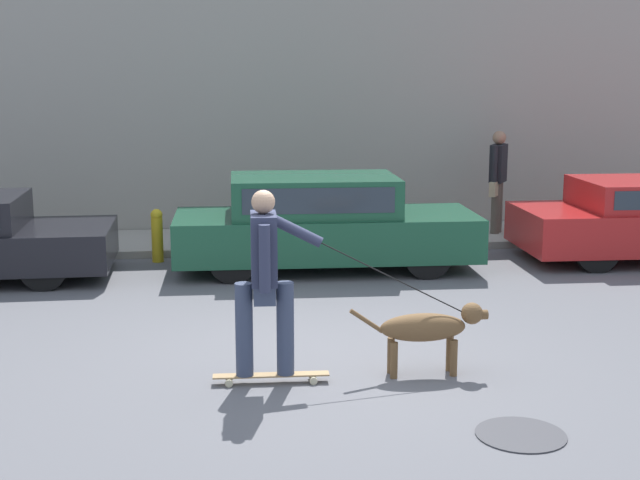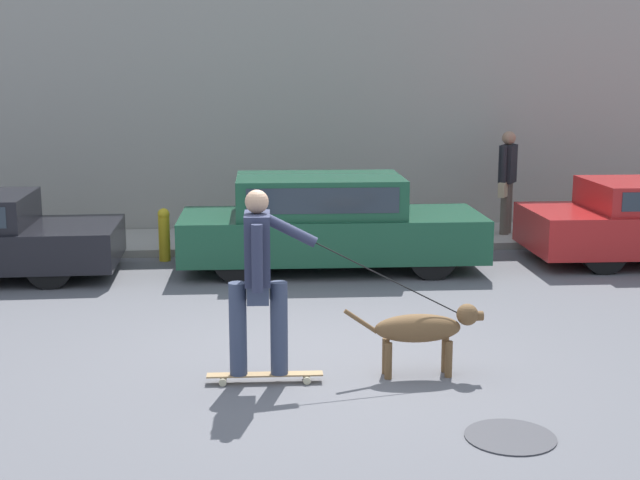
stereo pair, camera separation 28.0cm
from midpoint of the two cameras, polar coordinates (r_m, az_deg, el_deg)
The scene contains 9 objects.
ground_plane at distance 8.76m, azimuth -1.59°, elevation -8.01°, with size 36.00×36.00×0.00m, color slate.
back_wall at distance 15.59m, azimuth -4.53°, elevation 8.16°, with size 32.00×0.30×4.20m.
sidewalk_curb at distance 14.73m, azimuth -4.17°, elevation -0.01°, with size 30.00×1.88×0.12m.
parked_car_1 at distance 12.73m, azimuth -0.48°, elevation 1.05°, with size 4.35×1.86×1.35m.
dog at distance 8.43m, azimuth 6.03°, elevation -5.64°, with size 1.32×0.28×0.68m.
skateboarder at distance 8.02m, azimuth -4.50°, elevation -2.29°, with size 2.44×0.66×1.79m.
pedestrian_with_bag at distance 15.17m, azimuth 10.79°, elevation 4.02°, with size 0.45×0.61×1.71m.
manhole_cover at distance 7.32m, azimuth 11.64°, elevation -12.11°, with size 0.72×0.72×0.01m.
fire_hydrant at distance 13.49m, azimuth -10.97°, elevation 0.37°, with size 0.18×0.18×0.80m.
Camera 1 is at (-1.01, -8.23, 2.84)m, focal length 50.00 mm.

